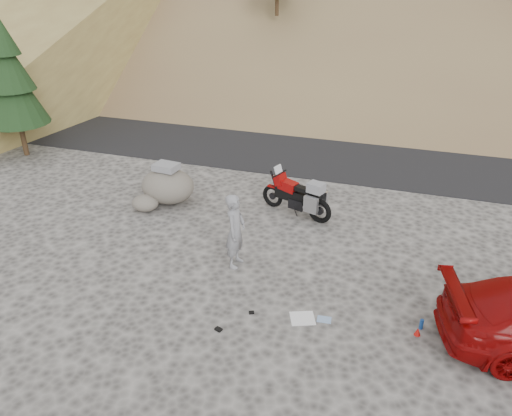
{
  "coord_description": "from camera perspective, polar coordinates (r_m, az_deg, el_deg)",
  "views": [
    {
      "loc": [
        2.64,
        -9.61,
        6.73
      ],
      "look_at": [
        -0.82,
        1.08,
        1.0
      ],
      "focal_mm": 35.0,
      "sensor_mm": 36.0,
      "label": 1
    }
  ],
  "objects": [
    {
      "name": "gear_white_cloth",
      "position": [
        10.61,
        5.33,
        -12.44
      ],
      "size": [
        0.62,
        0.59,
        0.02
      ],
      "primitive_type": "cube",
      "rotation": [
        0.0,
        0.0,
        0.38
      ],
      "color": "white",
      "rests_on": "ground"
    },
    {
      "name": "gear_glove_b",
      "position": [
        10.69,
        -0.52,
        -11.86
      ],
      "size": [
        0.13,
        0.12,
        0.04
      ],
      "primitive_type": "cube",
      "rotation": [
        0.0,
        0.0,
        0.43
      ],
      "color": "black",
      "rests_on": "ground"
    },
    {
      "name": "motorcycle",
      "position": [
        14.21,
        4.95,
        1.3
      ],
      "size": [
        2.23,
        1.1,
        1.38
      ],
      "rotation": [
        0.0,
        0.0,
        -0.33
      ],
      "color": "black",
      "rests_on": "ground"
    },
    {
      "name": "gear_glove_a",
      "position": [
        10.31,
        -4.31,
        -13.66
      ],
      "size": [
        0.17,
        0.14,
        0.04
      ],
      "primitive_type": "cube",
      "rotation": [
        0.0,
        0.0,
        -0.32
      ],
      "color": "black",
      "rests_on": "ground"
    },
    {
      "name": "man",
      "position": [
        12.22,
        -2.27,
        -6.42
      ],
      "size": [
        0.46,
        0.69,
        1.86
      ],
      "primitive_type": "imported",
      "rotation": [
        0.0,
        0.0,
        1.56
      ],
      "color": "gray",
      "rests_on": "ground"
    },
    {
      "name": "conifer_verge",
      "position": [
        19.99,
        -26.32,
        13.25
      ],
      "size": [
        2.2,
        2.2,
        5.04
      ],
      "color": "#332212",
      "rests_on": "ground"
    },
    {
      "name": "road",
      "position": [
        19.96,
        9.36,
        6.94
      ],
      "size": [
        120.0,
        7.0,
        0.05
      ],
      "primitive_type": "cube",
      "color": "black",
      "rests_on": "ground"
    },
    {
      "name": "gear_funnel",
      "position": [
        10.63,
        17.99,
        -13.28
      ],
      "size": [
        0.17,
        0.17,
        0.17
      ],
      "primitive_type": "cone",
      "rotation": [
        0.0,
        0.0,
        -0.33
      ],
      "color": "#B7110C",
      "rests_on": "ground"
    },
    {
      "name": "boulder",
      "position": [
        15.2,
        -10.05,
        2.54
      ],
      "size": [
        1.96,
        1.81,
        1.22
      ],
      "rotation": [
        0.0,
        0.0,
        -0.32
      ],
      "color": "#615D53",
      "rests_on": "ground"
    },
    {
      "name": "small_rock",
      "position": [
        14.94,
        -12.53,
        0.57
      ],
      "size": [
        0.92,
        0.86,
        0.47
      ],
      "rotation": [
        0.0,
        0.0,
        -0.22
      ],
      "color": "#615D53",
      "rests_on": "ground"
    },
    {
      "name": "gear_bottle",
      "position": [
        10.79,
        18.38,
        -12.49
      ],
      "size": [
        0.1,
        0.1,
        0.22
      ],
      "primitive_type": "cylinder",
      "rotation": [
        0.0,
        0.0,
        -0.27
      ],
      "color": "navy",
      "rests_on": "ground"
    },
    {
      "name": "ground",
      "position": [
        12.02,
        2.17,
        -7.04
      ],
      "size": [
        140.0,
        140.0,
        0.0
      ],
      "primitive_type": "plane",
      "color": "#3F3C3A",
      "rests_on": "ground"
    },
    {
      "name": "gear_blue_cloth",
      "position": [
        10.63,
        7.79,
        -12.51
      ],
      "size": [
        0.31,
        0.24,
        0.01
      ],
      "primitive_type": "cube",
      "rotation": [
        0.0,
        0.0,
        0.09
      ],
      "color": "#809CC5",
      "rests_on": "ground"
    }
  ]
}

